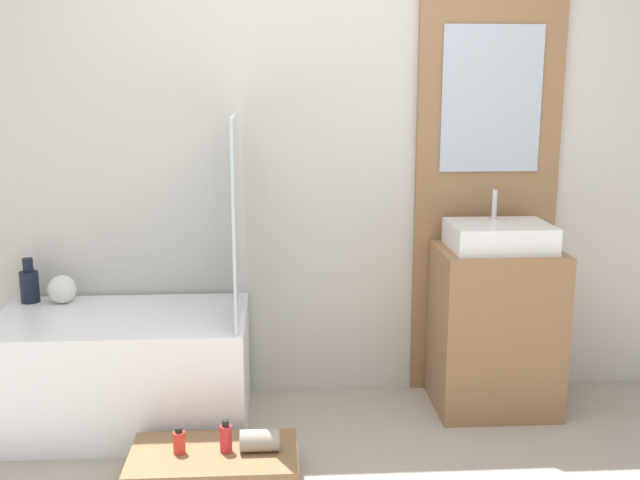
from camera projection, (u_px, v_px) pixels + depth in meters
name	position (u px, v px, depth m)	size (l,w,h in m)	color
wall_tiled_back	(313.00, 145.00, 3.78)	(4.20, 0.06, 2.60)	beige
wall_wood_accent	(489.00, 141.00, 3.78)	(0.73, 0.04, 2.60)	#8E6642
bathtub	(124.00, 370.00, 3.55)	(1.17, 0.69, 0.54)	white
glass_shower_screen	(237.00, 217.00, 3.42)	(0.01, 0.63, 0.93)	silver
wooden_step_bench	(214.00, 468.00, 3.05)	(0.68, 0.38, 0.14)	olive
vanity_cabinet	(494.00, 329.00, 3.72)	(0.59, 0.48, 0.82)	#8E6642
sink	(499.00, 236.00, 3.62)	(0.48, 0.37, 0.28)	white
vase_tall_dark	(29.00, 284.00, 3.69)	(0.09, 0.09, 0.22)	black
vase_round_light	(62.00, 289.00, 3.68)	(0.14, 0.14, 0.14)	silver
bottle_soap_primary	(179.00, 442.00, 3.01)	(0.05, 0.05, 0.11)	red
bottle_soap_secondary	(226.00, 438.00, 3.02)	(0.05, 0.05, 0.14)	red
towel_roll	(260.00, 440.00, 3.03)	(0.09, 0.09, 0.16)	gray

